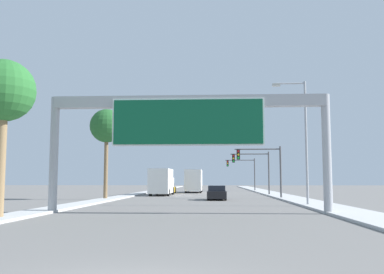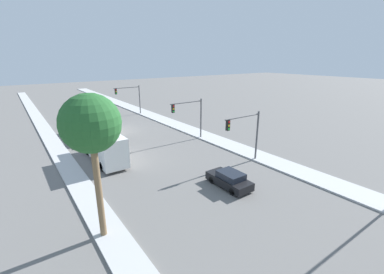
{
  "view_description": "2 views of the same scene",
  "coord_description": "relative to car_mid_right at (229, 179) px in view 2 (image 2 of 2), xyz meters",
  "views": [
    {
      "loc": [
        1.64,
        -7.52,
        1.98
      ],
      "look_at": [
        0.0,
        22.39,
        4.99
      ],
      "focal_mm": 40.0,
      "sensor_mm": 36.0,
      "label": 1
    },
    {
      "loc": [
        -12.88,
        20.45,
        10.96
      ],
      "look_at": [
        1.2,
        39.99,
        3.47
      ],
      "focal_mm": 24.0,
      "sensor_mm": 36.0,
      "label": 2
    }
  ],
  "objects": [
    {
      "name": "sidewalk_right",
      "position": [
        7.75,
        24.88,
        -0.6
      ],
      "size": [
        3.0,
        120.0,
        0.15
      ],
      "color": "#BBBBBB",
      "rests_on": "ground"
    },
    {
      "name": "median_strip_left",
      "position": [
        -10.75,
        24.88,
        -0.6
      ],
      "size": [
        2.0,
        120.0,
        0.15
      ],
      "color": "#BBBBBB",
      "rests_on": "ground"
    },
    {
      "name": "car_mid_right",
      "position": [
        0.0,
        0.0,
        0.0
      ],
      "size": [
        1.87,
        4.29,
        1.42
      ],
      "color": "black",
      "rests_on": "ground"
    },
    {
      "name": "car_far_right",
      "position": [
        -7.0,
        20.13,
        0.05
      ],
      "size": [
        1.84,
        4.33,
        1.54
      ],
      "color": "gold",
      "rests_on": "ground"
    },
    {
      "name": "truck_box_primary",
      "position": [
        -3.5,
        24.52,
        1.11
      ],
      "size": [
        2.49,
        8.68,
        3.53
      ],
      "color": "navy",
      "rests_on": "ground"
    },
    {
      "name": "truck_box_secondary",
      "position": [
        -7.0,
        12.16,
        1.03
      ],
      "size": [
        2.48,
        8.61,
        3.35
      ],
      "color": "white",
      "rests_on": "ground"
    },
    {
      "name": "traffic_light_near_intersection",
      "position": [
        5.08,
        2.87,
        3.12
      ],
      "size": [
        4.91,
        0.32,
        5.52
      ],
      "color": "#4C4C4F",
      "rests_on": "ground"
    },
    {
      "name": "traffic_light_mid_block",
      "position": [
        5.06,
        12.87,
        3.18
      ],
      "size": [
        5.01,
        0.32,
        5.6
      ],
      "color": "#4C4C4F",
      "rests_on": "ground"
    },
    {
      "name": "traffic_light_far_intersection",
      "position": [
        4.99,
        32.87,
        3.27
      ],
      "size": [
        5.22,
        0.32,
        5.72
      ],
      "color": "#4C4C4F",
      "rests_on": "ground"
    },
    {
      "name": "palm_tree_background",
      "position": [
        -11.12,
        -0.14,
        6.66
      ],
      "size": [
        3.4,
        3.4,
        9.15
      ],
      "color": "brown",
      "rests_on": "ground"
    }
  ]
}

